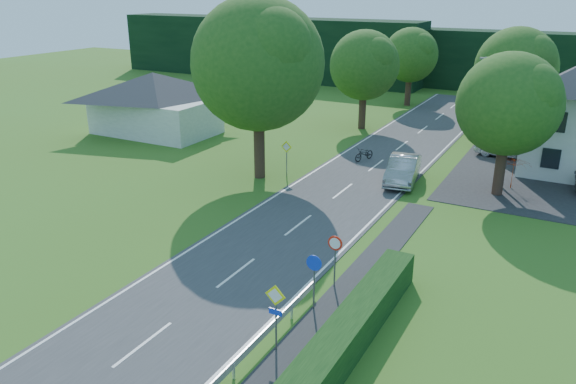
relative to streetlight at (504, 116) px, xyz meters
The scene contains 23 objects.
road 13.59m from the streetlight, 128.88° to the right, with size 7.00×80.00×0.04m, color #373639.
parking_pad 6.65m from the streetlight, 37.30° to the left, with size 14.00×16.00×0.04m, color #262729.
line_edge_left 15.73m from the streetlight, 138.52° to the right, with size 0.12×80.00×0.01m, color white.
line_edge_right 11.95m from the streetlight, 115.70° to the right, with size 0.12×80.00×0.01m, color white.
line_centre 13.58m from the streetlight, 128.88° to the right, with size 0.12×80.00×0.01m, color white, non-canonical shape.
tree_main 15.35m from the streetlight, 156.89° to the right, with size 9.40×9.40×11.64m, color #214E17, non-canonical shape.
tree_left_far 16.45m from the streetlight, 142.56° to the left, with size 7.00×7.00×8.58m, color #214E17, non-canonical shape.
tree_right_far 12.05m from the streetlight, 95.06° to the left, with size 7.40×7.40×9.09m, color #214E17, non-canonical shape.
tree_left_back 25.34m from the streetlight, 119.73° to the left, with size 6.60×6.60×8.07m, color #214E17, non-canonical shape.
tree_right_back 20.12m from the streetlight, 95.89° to the left, with size 6.20×6.20×7.56m, color #214E17, non-canonical shape.
tree_right_mid 2.05m from the streetlight, 77.66° to the right, with size 7.00×7.00×8.58m, color #214E17, non-canonical shape.
treeline_left 48.22m from the streetlight, 138.42° to the left, with size 44.00×6.00×8.00m, color black.
treeline_right 36.01m from the streetlight, 90.10° to the left, with size 30.00×5.00×7.00m, color black.
bungalow_left 28.12m from the streetlight, behind, with size 11.00×6.50×5.20m.
streetlight is the anchor object (origin of this frame).
sign_priority_right 22.50m from the streetlight, 99.70° to the right, with size 0.78×0.09×2.59m.
sign_roundabout 19.59m from the streetlight, 101.19° to the right, with size 0.64×0.08×2.37m.
sign_speed_limit 17.64m from the streetlight, 102.46° to the right, with size 0.64×0.11×2.37m.
sign_priority_left 13.80m from the streetlight, 158.22° to the right, with size 0.78×0.09×2.44m.
moving_car 6.93m from the streetlight, 154.80° to the right, with size 1.78×5.09×1.68m, color #9D9DA2.
motorcycle 10.09m from the streetlight, behind, with size 0.66×1.88×0.99m, color black.
parked_car_silver_a 7.52m from the streetlight, 92.51° to the left, with size 1.53×4.39×1.45m, color #B6B6BB.
parasol 3.63m from the streetlight, 26.17° to the right, with size 2.12×2.16×1.94m, color #B8380E.
Camera 1 is at (12.52, -6.37, 12.00)m, focal length 35.00 mm.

